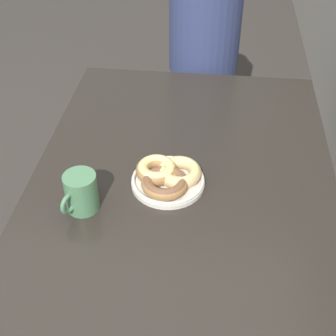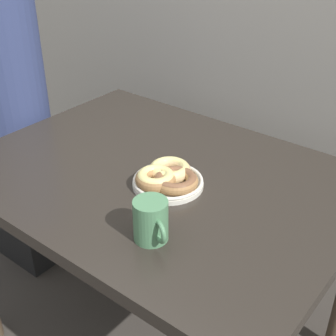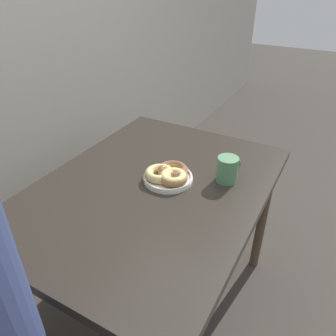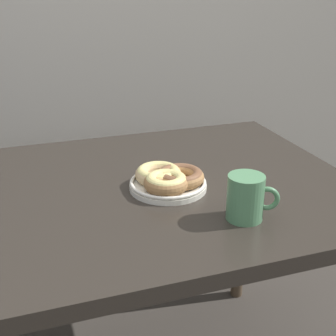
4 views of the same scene
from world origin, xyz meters
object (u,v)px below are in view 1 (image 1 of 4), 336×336
(donut_plate, at_px, (167,176))
(person_figure, at_px, (204,49))
(dining_table, at_px, (183,190))
(coffee_mug, at_px, (81,192))

(donut_plate, height_order, person_figure, person_figure)
(dining_table, xyz_separation_m, coffee_mug, (0.19, -0.26, 0.13))
(person_figure, bearing_deg, donut_plate, -4.00)
(donut_plate, xyz_separation_m, coffee_mug, (0.12, -0.21, 0.03))
(donut_plate, xyz_separation_m, person_figure, (-0.85, 0.06, -0.01))
(donut_plate, bearing_deg, dining_table, 147.78)
(dining_table, height_order, person_figure, person_figure)
(donut_plate, height_order, coffee_mug, coffee_mug)
(dining_table, height_order, coffee_mug, coffee_mug)
(dining_table, relative_size, coffee_mug, 9.99)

